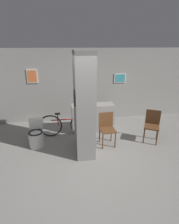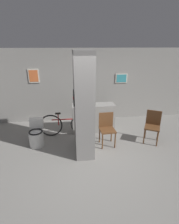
% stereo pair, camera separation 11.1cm
% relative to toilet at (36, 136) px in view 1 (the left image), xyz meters
% --- Properties ---
extents(ground_plane, '(14.00, 14.00, 0.00)m').
position_rel_toilet_xyz_m(ground_plane, '(1.39, -0.92, -0.31)').
color(ground_plane, gray).
extents(wall_back, '(8.00, 0.09, 2.60)m').
position_rel_toilet_xyz_m(wall_back, '(1.39, 1.71, 0.99)').
color(wall_back, gray).
rests_on(wall_back, ground_plane).
extents(pillar_center, '(0.49, 0.98, 2.60)m').
position_rel_toilet_xyz_m(pillar_center, '(1.31, -0.43, 0.99)').
color(pillar_center, gray).
rests_on(pillar_center, ground_plane).
extents(counter_shelf, '(1.36, 0.44, 0.92)m').
position_rel_toilet_xyz_m(counter_shelf, '(1.72, 0.68, 0.15)').
color(counter_shelf, gray).
rests_on(counter_shelf, ground_plane).
extents(toilet, '(0.41, 0.57, 0.74)m').
position_rel_toilet_xyz_m(toilet, '(0.00, 0.00, 0.00)').
color(toilet, silver).
rests_on(toilet, ground_plane).
extents(chair_near_pillar, '(0.43, 0.43, 0.93)m').
position_rel_toilet_xyz_m(chair_near_pillar, '(1.99, -0.19, 0.21)').
color(chair_near_pillar, brown).
rests_on(chair_near_pillar, ground_plane).
extents(chair_by_doorway, '(0.56, 0.56, 0.93)m').
position_rel_toilet_xyz_m(chair_by_doorway, '(3.34, -0.19, 0.21)').
color(chair_by_doorway, brown).
rests_on(chair_by_doorway, ground_plane).
extents(bicycle, '(1.69, 0.42, 0.77)m').
position_rel_toilet_xyz_m(bicycle, '(0.85, 0.48, 0.06)').
color(bicycle, black).
rests_on(bicycle, ground_plane).
extents(bottle_tall, '(0.06, 0.06, 0.32)m').
position_rel_toilet_xyz_m(bottle_tall, '(1.43, 0.74, 0.73)').
color(bottle_tall, '#19598C').
rests_on(bottle_tall, counter_shelf).
extents(bottle_short, '(0.08, 0.08, 0.26)m').
position_rel_toilet_xyz_m(bottle_short, '(1.55, 0.74, 0.71)').
color(bottle_short, '#267233').
rests_on(bottle_short, counter_shelf).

